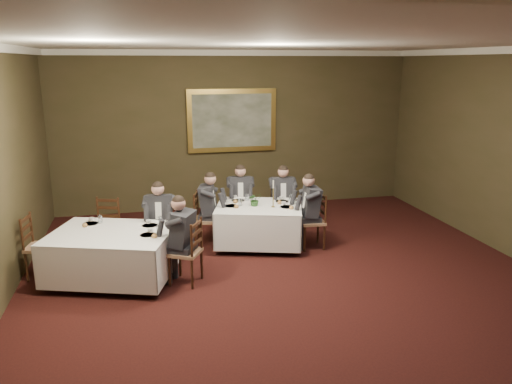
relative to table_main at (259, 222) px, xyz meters
name	(u,v)px	position (x,y,z in m)	size (l,w,h in m)	color
ground	(304,304)	(0.09, -2.33, -0.45)	(10.00, 10.00, 0.00)	black
ceiling	(311,41)	(0.09, -2.33, 3.05)	(8.00, 10.00, 0.10)	silver
back_wall	(236,131)	(0.09, 2.67, 1.30)	(8.00, 0.10, 3.50)	#38331C
crown_molding	(311,46)	(0.09, -2.33, 2.99)	(8.00, 10.00, 0.12)	white
table_main	(259,222)	(0.00, 0.00, 0.00)	(1.80, 1.55, 0.67)	black
table_second	(112,252)	(-2.51, -0.90, 0.00)	(2.15, 1.88, 0.67)	black
chair_main_backleft	(241,218)	(-0.17, 0.86, -0.17)	(0.50, 0.48, 1.00)	#876244
diner_main_backleft	(240,207)	(-0.17, 0.85, 0.06)	(0.47, 0.54, 1.35)	black
chair_main_backright	(282,218)	(0.61, 0.63, -0.17)	(0.50, 0.48, 1.00)	#876244
diner_main_backright	(282,207)	(0.61, 0.62, 0.06)	(0.46, 0.53, 1.35)	black
chair_main_endleft	(206,230)	(-0.92, 0.27, -0.17)	(0.52, 0.53, 1.00)	#876244
diner_main_endleft	(207,218)	(-0.91, 0.27, 0.06)	(0.57, 0.51, 1.35)	black
chair_main_endright	(312,232)	(0.92, -0.27, -0.17)	(0.44, 0.46, 1.00)	#876244
diner_main_endright	(312,220)	(0.91, -0.27, 0.06)	(0.50, 0.44, 1.35)	black
chair_sec_backleft	(106,240)	(-2.67, 0.14, -0.17)	(0.56, 0.54, 1.00)	#876244
chair_sec_backright	(161,242)	(-1.75, -0.17, -0.17)	(0.50, 0.48, 1.00)	#876244
diner_sec_backright	(160,229)	(-1.75, -0.19, 0.06)	(0.47, 0.53, 1.35)	black
chair_sec_endright	(186,265)	(-1.42, -1.27, -0.17)	(0.58, 0.59, 1.00)	#876244
diner_sec_endright	(185,251)	(-1.43, -1.26, 0.06)	(0.61, 0.58, 1.35)	black
chair_sec_endleft	(42,259)	(-3.59, -0.53, -0.17)	(0.49, 0.50, 1.00)	#876244
centerpiece	(255,199)	(-0.07, 0.01, 0.44)	(0.23, 0.20, 0.25)	#2D5926
candlestick	(273,197)	(0.23, -0.14, 0.50)	(0.07, 0.07, 0.50)	#AA9034
place_setting_table_main	(241,198)	(-0.25, 0.45, 0.35)	(0.33, 0.31, 0.14)	white
place_setting_table_second	(94,221)	(-2.79, -0.36, 0.35)	(0.33, 0.31, 0.14)	white
painting	(232,121)	(0.00, 2.60, 1.54)	(1.99, 0.09, 1.39)	#DEB351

